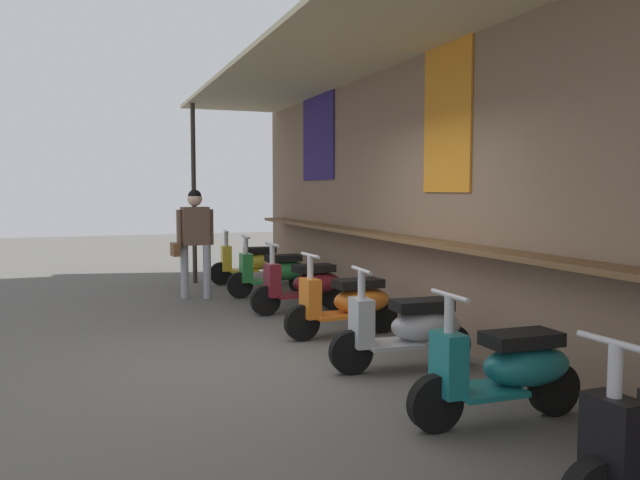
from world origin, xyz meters
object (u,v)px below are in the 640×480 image
Objects in this scene: scooter_yellow at (253,262)px; scooter_orange at (349,302)px; scooter_green at (276,272)px; scooter_silver at (410,328)px; shopper_with_handbag at (194,232)px; scooter_teal at (507,369)px; scooter_maroon at (306,284)px.

scooter_yellow is 4.37m from scooter_orange.
scooter_yellow and scooter_green have the same top height.
scooter_orange is 1.00× the size of scooter_silver.
scooter_silver is (4.40, -0.00, 0.00)m from scooter_green.
shopper_with_handbag is (-3.19, -1.23, 0.63)m from scooter_orange.
scooter_yellow is at bearing -89.13° from scooter_teal.
scooter_yellow is 1.00× the size of scooter_teal.
shopper_with_handbag is (-1.67, -1.23, 0.63)m from scooter_maroon.
scooter_silver is (1.46, 0.00, 0.00)m from scooter_orange.
scooter_orange is 1.00× the size of scooter_teal.
scooter_orange is 3.47m from shopper_with_handbag.
shopper_with_handbag is at bearing -72.60° from scooter_orange.
scooter_yellow and scooter_teal have the same top height.
scooter_yellow is 2.86m from scooter_maroon.
scooter_silver is 1.00× the size of scooter_teal.
scooter_green is (1.43, 0.00, 0.00)m from scooter_yellow.
scooter_green is at bearing -89.13° from scooter_teal.
scooter_green is at bearing -93.33° from scooter_maroon.
scooter_teal is at bearing 93.59° from scooter_silver.
scooter_silver is at bearing 86.67° from scooter_maroon.
scooter_green and scooter_silver have the same top height.
scooter_teal is (5.86, 0.00, 0.00)m from scooter_green.
scooter_orange is at bearing -86.41° from scooter_silver.
scooter_maroon is 2.97m from scooter_silver.
scooter_silver is 1.46m from scooter_teal.
scooter_yellow and scooter_orange have the same top height.
scooter_yellow and scooter_maroon have the same top height.
scooter_yellow is 1.83m from shopper_with_handbag.
scooter_maroon is 1.00× the size of scooter_orange.
scooter_yellow is 7.29m from scooter_teal.
shopper_with_handbag is at bearing -10.13° from scooter_green.
scooter_green and scooter_maroon have the same top height.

